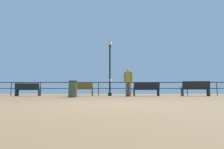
% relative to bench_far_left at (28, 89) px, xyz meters
% --- Properties ---
extents(ground_plane, '(60.00, 60.00, 0.00)m').
position_rel_bench_far_left_xyz_m(ground_plane, '(5.71, -7.68, -0.47)').
color(ground_plane, brown).
extents(pier_railing, '(18.75, 0.05, 0.98)m').
position_rel_bench_far_left_xyz_m(pier_railing, '(5.71, 0.68, 0.25)').
color(pier_railing, black).
rests_on(pier_railing, ground_plane).
extents(bench_far_left, '(1.59, 0.77, 0.85)m').
position_rel_bench_far_left_xyz_m(bench_far_left, '(0.00, 0.00, 0.00)').
color(bench_far_left, black).
rests_on(bench_far_left, ground_plane).
extents(bench_near_left, '(1.54, 0.62, 0.89)m').
position_rel_bench_far_left_xyz_m(bench_near_left, '(3.59, 0.01, 0.04)').
color(bench_near_left, brown).
rests_on(bench_near_left, ground_plane).
extents(bench_near_right, '(1.71, 0.71, 0.91)m').
position_rel_bench_far_left_xyz_m(bench_near_right, '(7.91, -0.01, 0.03)').
color(bench_near_right, black).
rests_on(bench_near_right, ground_plane).
extents(bench_far_right, '(1.79, 0.64, 0.98)m').
position_rel_bench_far_left_xyz_m(bench_far_right, '(11.17, -0.01, 0.08)').
color(bench_far_right, black).
rests_on(bench_far_right, ground_plane).
extents(lamppost_center, '(0.27, 0.27, 4.08)m').
position_rel_bench_far_left_xyz_m(lamppost_center, '(5.47, 0.96, 1.60)').
color(lamppost_center, black).
rests_on(lamppost_center, ground_plane).
extents(person_by_bench, '(0.52, 0.32, 1.67)m').
position_rel_bench_far_left_xyz_m(person_by_bench, '(6.61, -1.12, 0.49)').
color(person_by_bench, '#56544C').
rests_on(person_by_bench, ground_plane).
extents(seagull_on_rail, '(0.23, 0.45, 0.21)m').
position_rel_bench_far_left_xyz_m(seagull_on_rail, '(5.56, 0.65, 0.60)').
color(seagull_on_rail, silver).
rests_on(seagull_on_rail, pier_railing).
extents(trash_bin, '(0.43, 0.43, 0.80)m').
position_rel_bench_far_left_xyz_m(trash_bin, '(3.78, -3.01, -0.07)').
color(trash_bin, '#414B30').
rests_on(trash_bin, ground_plane).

